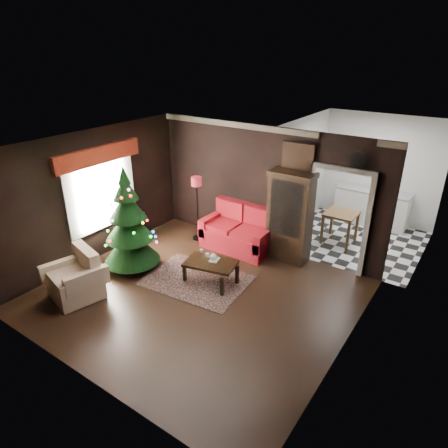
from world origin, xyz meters
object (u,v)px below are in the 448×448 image
Objects in this scene: christmas_tree at (129,222)px; coffee_table at (211,272)px; curio_cabinet at (290,219)px; floor_lamp at (197,209)px; loveseat at (238,229)px; teapot at (213,257)px; armchair at (74,276)px; wall_clock at (358,160)px; kitchen_table at (340,227)px.

christmas_tree reaches higher than coffee_table.
curio_cabinet is 1.23× the size of floor_lamp.
teapot is at bearing -76.74° from loveseat.
teapot is at bearing 62.24° from armchair.
loveseat is 3.04m from wall_clock.
curio_cabinet is at bearing -171.47° from wall_clock.
floor_lamp is at bearing -169.56° from wall_clock.
loveseat is at bearing -137.49° from kitchen_table.
teapot is (1.34, -1.22, -0.30)m from floor_lamp.
coffee_table is (-0.81, -1.75, -0.72)m from curio_cabinet.
floor_lamp is at bearing 97.13° from armchair.
christmas_tree is 4.87m from kitchen_table.
wall_clock is at bearing 9.66° from loveseat.
wall_clock is 2.43m from kitchen_table.
floor_lamp is (-1.00, -0.22, 0.33)m from loveseat.
curio_cabinet is at bearing 68.97° from armchair.
christmas_tree is (-1.36, -2.00, 0.55)m from loveseat.
coffee_table is at bearing 60.79° from armchair.
loveseat is 1.08m from floor_lamp.
curio_cabinet is 0.86× the size of christmas_tree.
christmas_tree is 1.86m from teapot.
loveseat is 2.27× the size of kitchen_table.
kitchen_table reaches higher than teapot.
armchair is at bearing -133.83° from coffee_table.
curio_cabinet reaches higher than teapot.
teapot is at bearing 18.31° from christmas_tree.
christmas_tree is 2.23× the size of coffee_table.
kitchen_table is at bearing 33.67° from floor_lamp.
curio_cabinet is 1.67m from kitchen_table.
coffee_table is (1.70, 0.47, -0.82)m from christmas_tree.
curio_cabinet is at bearing 41.45° from christmas_tree.
curio_cabinet is at bearing 10.83° from loveseat.
armchair is 0.89× the size of coffee_table.
curio_cabinet reaches higher than kitchen_table.
wall_clock is 0.43× the size of kitchen_table.
christmas_tree reaches higher than curio_cabinet.
wall_clock is (3.35, 0.62, 1.55)m from floor_lamp.
teapot reaches higher than coffee_table.
wall_clock is at bearing 32.86° from christmas_tree.
teapot is at bearing 91.26° from coffee_table.
teapot is 0.50× the size of wall_clock.
armchair is 1.18× the size of kitchen_table.
floor_lamp reaches higher than kitchen_table.
wall_clock reaches higher than curio_cabinet.
floor_lamp is at bearing 78.64° from christmas_tree.
coffee_table is 3.50m from kitchen_table.
curio_cabinet is 1.89m from teapot.
floor_lamp is 1.75× the size of armchair.
armchair is (-2.57, -3.58, -0.49)m from curio_cabinet.
teapot is at bearing -116.12° from curio_cabinet.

